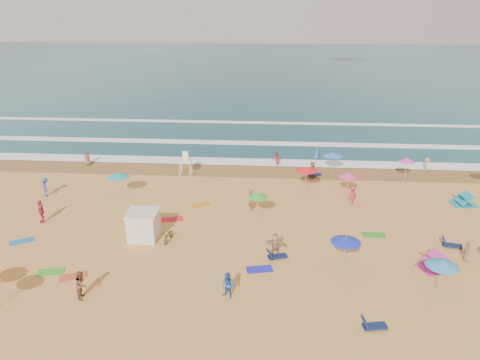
{
  "coord_description": "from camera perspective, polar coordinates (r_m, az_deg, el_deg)",
  "views": [
    {
      "loc": [
        3.82,
        -32.45,
        16.57
      ],
      "look_at": [
        1.13,
        6.0,
        1.5
      ],
      "focal_mm": 35.0,
      "sensor_mm": 36.0,
      "label": 1
    }
  ],
  "objects": [
    {
      "name": "ground",
      "position": [
        36.63,
        -2.43,
        -5.56
      ],
      "size": [
        220.0,
        220.0,
        0.0
      ],
      "primitive_type": "plane",
      "color": "gold",
      "rests_on": "ground"
    },
    {
      "name": "wet_sand",
      "position": [
        48.06,
        -0.8,
        1.19
      ],
      "size": [
        220.0,
        220.0,
        0.0
      ],
      "primitive_type": "plane",
      "color": "olive",
      "rests_on": "ground"
    },
    {
      "name": "cabana_roof",
      "position": [
        34.59,
        -11.83,
        -3.94
      ],
      "size": [
        2.2,
        2.2,
        0.12
      ],
      "primitive_type": "cube",
      "color": "silver",
      "rests_on": "cabana"
    },
    {
      "name": "towels",
      "position": [
        33.68,
        -2.81,
        -8.12
      ],
      "size": [
        44.96,
        13.95,
        0.03
      ],
      "color": "#CA5B19",
      "rests_on": "ground"
    },
    {
      "name": "lifeguard_stand",
      "position": [
        46.71,
        -6.63,
        1.8
      ],
      "size": [
        1.2,
        1.2,
        2.1
      ],
      "primitive_type": null,
      "color": "white",
      "rests_on": "ground"
    },
    {
      "name": "surf_foam",
      "position": [
        56.36,
        -0.05,
        4.37
      ],
      "size": [
        200.0,
        18.7,
        0.05
      ],
      "color": "white",
      "rests_on": "ground"
    },
    {
      "name": "beach_umbrellas",
      "position": [
        35.68,
        0.48,
        -2.55
      ],
      "size": [
        55.22,
        26.05,
        0.7
      ],
      "color": "#FB1A4E",
      "rests_on": "ground"
    },
    {
      "name": "beachgoers",
      "position": [
        39.33,
        -4.48,
        -2.34
      ],
      "size": [
        46.99,
        26.85,
        2.15
      ],
      "color": "tan",
      "rests_on": "ground"
    },
    {
      "name": "ocean",
      "position": [
        117.68,
        2.17,
        13.25
      ],
      "size": [
        220.0,
        140.0,
        0.18
      ],
      "primitive_type": "cube",
      "color": "#0C4756",
      "rests_on": "ground"
    },
    {
      "name": "popup_tents",
      "position": [
        38.82,
        24.39,
        -4.99
      ],
      "size": [
        8.02,
        12.59,
        1.2
      ],
      "color": "#CD2D9B",
      "rests_on": "ground"
    },
    {
      "name": "bicycle",
      "position": [
        34.6,
        -8.7,
        -6.73
      ],
      "size": [
        0.8,
        1.69,
        0.86
      ],
      "primitive_type": "imported",
      "rotation": [
        0.0,
        0.0,
        -0.15
      ],
      "color": "black",
      "rests_on": "ground"
    },
    {
      "name": "loungers",
      "position": [
        33.93,
        6.97,
        -7.73
      ],
      "size": [
        54.21,
        23.89,
        0.34
      ],
      "color": "#0F144E",
      "rests_on": "ground"
    },
    {
      "name": "cabana",
      "position": [
        35.05,
        -11.7,
        -5.5
      ],
      "size": [
        2.0,
        2.0,
        2.0
      ],
      "primitive_type": "cube",
      "color": "silver",
      "rests_on": "ground"
    }
  ]
}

